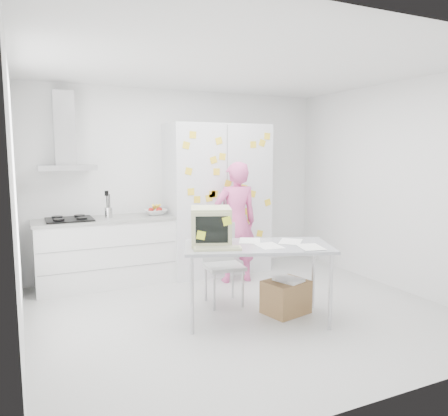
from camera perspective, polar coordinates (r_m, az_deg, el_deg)
name	(u,v)px	position (r m, az deg, el deg)	size (l,w,h in m)	color
floor	(243,313)	(5.09, 2.43, -13.51)	(4.50, 4.00, 0.02)	silver
walls	(216,188)	(5.42, -1.01, 2.58)	(4.52, 4.01, 2.70)	white
ceiling	(244,66)	(4.84, 2.62, 18.05)	(4.50, 4.00, 0.02)	white
counter_run	(106,251)	(6.14, -15.13, -5.40)	(1.84, 0.63, 1.28)	white
range_hood	(65,140)	(6.07, -20.09, 8.39)	(0.70, 0.48, 1.01)	silver
tall_cabinet	(218,199)	(6.50, -0.83, 1.16)	(1.50, 0.68, 2.20)	silver
person	(236,222)	(6.02, 1.55, -1.88)	(0.61, 0.40, 1.67)	#DB5596
desk	(228,235)	(4.63, 0.53, -3.58)	(1.70, 1.26, 1.22)	#A5A7B0
chair	(222,259)	(5.24, -0.29, -6.62)	(0.47, 0.47, 0.95)	#B1B1AF
cardboard_box	(286,296)	(5.04, 8.09, -11.35)	(0.53, 0.46, 0.41)	olive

